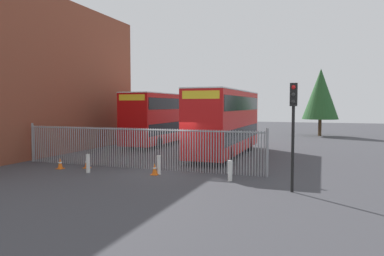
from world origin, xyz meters
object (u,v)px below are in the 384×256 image
bollard_center_front (159,165)px  traffic_cone_by_gate (155,169)px  traffic_cone_mid_forecourt (87,163)px  traffic_light_kerbside (293,117)px  double_decker_bus_behind_fence_left (162,117)px  traffic_cone_near_kerb (60,164)px  bollard_near_right (230,171)px  bollard_near_left (88,163)px  double_decker_bus_near_gate (226,120)px

bollard_center_front → traffic_cone_by_gate: bearing=-129.3°
traffic_cone_mid_forecourt → traffic_light_kerbside: (10.99, -1.89, 2.70)m
double_decker_bus_behind_fence_left → traffic_cone_by_gate: (5.44, -12.94, -2.13)m
traffic_cone_near_kerb → traffic_light_kerbside: (12.21, -1.21, 2.70)m
double_decker_bus_behind_fence_left → bollard_center_front: (5.58, -12.77, -1.95)m
bollard_center_front → traffic_cone_mid_forecourt: size_ratio=1.61×
bollard_center_front → bollard_near_right: bearing=-5.3°
bollard_center_front → traffic_cone_near_kerb: bollard_center_front is taller
bollard_near_left → traffic_light_kerbside: (10.11, -0.77, 2.51)m
bollard_center_front → traffic_cone_by_gate: 0.29m
traffic_cone_near_kerb → bollard_near_right: bearing=0.0°
traffic_cone_by_gate → traffic_light_kerbside: size_ratio=0.14×
traffic_cone_near_kerb → traffic_cone_by_gate: bearing=1.8°
double_decker_bus_behind_fence_left → bollard_center_front: size_ratio=11.38×
bollard_center_front → double_decker_bus_behind_fence_left: bearing=113.6°
double_decker_bus_behind_fence_left → traffic_cone_by_gate: size_ratio=18.32×
bollard_near_right → traffic_cone_mid_forecourt: bollard_near_right is taller
double_decker_bus_behind_fence_left → bollard_near_right: size_ratio=11.38×
traffic_cone_by_gate → traffic_cone_mid_forecourt: 4.35m
double_decker_bus_behind_fence_left → traffic_cone_near_kerb: double_decker_bus_behind_fence_left is taller
double_decker_bus_near_gate → traffic_cone_by_gate: size_ratio=18.32×
double_decker_bus_near_gate → traffic_cone_by_gate: bearing=-100.8°
double_decker_bus_near_gate → traffic_cone_mid_forecourt: size_ratio=18.32×
double_decker_bus_near_gate → traffic_cone_near_kerb: 10.99m
bollard_near_left → traffic_cone_mid_forecourt: bearing=128.1°
traffic_cone_near_kerb → double_decker_bus_behind_fence_left: bearing=89.5°
double_decker_bus_behind_fence_left → bollard_center_front: 14.07m
double_decker_bus_behind_fence_left → traffic_cone_mid_forecourt: double_decker_bus_behind_fence_left is taller
bollard_center_front → traffic_cone_by_gate: size_ratio=1.61×
bollard_near_right → traffic_cone_near_kerb: bearing=-180.0°
bollard_center_front → traffic_cone_mid_forecourt: bearing=175.8°
bollard_center_front → bollard_near_right: (3.71, -0.35, 0.00)m
double_decker_bus_near_gate → traffic_cone_near_kerb: double_decker_bus_near_gate is taller
double_decker_bus_behind_fence_left → bollard_near_left: (1.99, -13.55, -1.95)m
bollard_near_left → double_decker_bus_behind_fence_left: bearing=98.4°
double_decker_bus_near_gate → traffic_cone_by_gate: double_decker_bus_near_gate is taller
bollard_center_front → bollard_near_right: size_ratio=1.00×
traffic_light_kerbside → bollard_near_right: bearing=156.7°
traffic_cone_mid_forecourt → bollard_center_front: bearing=-4.2°
double_decker_bus_near_gate → traffic_light_kerbside: 10.68m
bollard_near_right → traffic_cone_near_kerb: size_ratio=1.61×
bollard_near_right → traffic_cone_mid_forecourt: 8.20m
bollard_near_right → double_decker_bus_near_gate: bearing=106.0°
traffic_cone_mid_forecourt → traffic_light_kerbside: 11.47m
bollard_near_left → bollard_center_front: same height
bollard_near_left → traffic_cone_near_kerb: 2.15m
double_decker_bus_near_gate → traffic_cone_mid_forecourt: double_decker_bus_near_gate is taller
bollard_center_front → traffic_cone_by_gate: (-0.14, -0.17, -0.19)m
bollard_near_left → traffic_cone_near_kerb: bollard_near_left is taller
traffic_cone_near_kerb → bollard_center_front: bearing=3.5°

